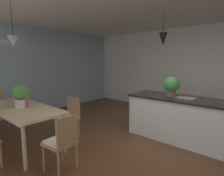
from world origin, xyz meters
TOP-DOWN VIEW (x-y plane):
  - ground_plane at (0.00, 0.00)m, footprint 10.00×8.40m
  - wall_back_kitchen at (0.00, 3.26)m, footprint 10.00×0.12m
  - window_wall_left_glazing at (-4.06, 0.00)m, footprint 0.06×8.40m
  - dining_table at (-2.09, -1.26)m, footprint 2.07×0.87m
  - chair_far_right at (-1.63, -0.45)m, footprint 0.43×0.43m
  - chair_kitchen_end at (-0.69, -1.25)m, footprint 0.44×0.44m
  - kitchen_island at (0.14, 1.01)m, footprint 1.98×0.82m
  - pendant_over_table at (-2.02, -1.32)m, footprint 0.19×0.19m
  - pendant_over_island_main at (-0.24, 1.01)m, footprint 0.17×0.17m
  - potted_plant_on_island at (-0.01, 1.01)m, footprint 0.33×0.33m
  - potted_plant_on_table at (-2.06, -1.24)m, footprint 0.31×0.31m
  - vase_on_dining_table at (-1.97, -1.19)m, footprint 0.09×0.09m

SIDE VIEW (x-z plane):
  - ground_plane at x=0.00m, z-range -0.04..0.00m
  - kitchen_island at x=0.14m, z-range 0.01..0.92m
  - chair_far_right at x=-1.63m, z-range 0.04..0.91m
  - chair_kitchen_end at x=-0.69m, z-range 0.04..0.91m
  - dining_table at x=-2.09m, z-range 0.31..1.06m
  - vase_on_dining_table at x=-1.97m, z-range 0.75..0.97m
  - potted_plant_on_table at x=-2.06m, z-range 0.77..1.22m
  - potted_plant_on_island at x=-0.01m, z-range 0.92..1.34m
  - wall_back_kitchen at x=0.00m, z-range 0.00..2.70m
  - window_wall_left_glazing at x=-4.06m, z-range 0.00..2.70m
  - pendant_over_table at x=-2.02m, z-range 1.59..2.40m
  - pendant_over_island_main at x=-0.24m, z-range 1.74..2.47m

